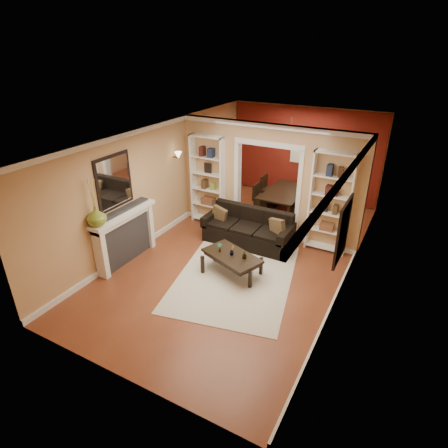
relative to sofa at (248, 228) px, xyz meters
The scene contains 30 objects.
floor 0.63m from the sofa, 71.62° to the right, with size 8.00×8.00×0.00m, color brown.
ceiling 2.34m from the sofa, 71.62° to the right, with size 8.00×8.00×0.00m, color white.
wall_back 3.68m from the sofa, 87.59° to the left, with size 8.00×8.00×0.00m, color tan.
wall_front 4.55m from the sofa, 88.08° to the right, with size 8.00×8.00×0.00m, color tan.
wall_left 2.35m from the sofa, 167.91° to the right, with size 8.00×8.00×0.00m, color tan.
wall_right 2.62m from the sofa, 10.62° to the right, with size 8.00×8.00×0.00m, color tan.
partition_wall 1.21m from the sofa, 78.73° to the left, with size 4.50×0.15×2.70m, color tan.
red_back_panel 3.64m from the sofa, 87.57° to the left, with size 4.44×0.04×2.64m, color maroon.
dining_window 3.67m from the sofa, 87.54° to the left, with size 0.78×0.03×0.98m, color #8CA5CC.
area_rug 1.51m from the sofa, 74.22° to the right, with size 2.23×3.13×0.01m, color beige.
sofa is the anchor object (origin of this frame).
pillow_left 0.76m from the sofa, behind, with size 0.38×0.11×0.38m, color brown.
pillow_right 0.76m from the sofa, ahead, with size 0.40×0.12×0.40m, color brown.
coffee_table 1.39m from the sofa, 78.15° to the right, with size 1.20×0.65×0.45m, color black.
plant_left 1.35m from the sofa, 89.90° to the right, with size 0.10×0.07×0.19m, color #336626.
plant_center 1.38m from the sofa, 78.15° to the right, with size 0.11×0.09×0.20m, color #336626.
plant_right 1.46m from the sofa, 67.33° to the right, with size 0.10×0.10×0.18m, color #336626.
bookshelf_left 1.69m from the sofa, 157.50° to the left, with size 0.90×0.30×2.30m, color white.
bookshelf_right 1.94m from the sofa, 18.84° to the left, with size 0.90×0.30×2.30m, color white.
fireplace 2.76m from the sofa, 134.86° to the right, with size 0.32×1.70×1.16m, color white.
vase 3.42m from the sofa, 126.21° to the right, with size 0.37×0.37×0.39m, color olive.
mirror 3.17m from the sofa, 136.85° to the right, with size 0.03×0.95×1.10m, color silver.
wall_sconce 2.46m from the sofa, behind, with size 0.18×0.18×0.22m, color #FFE0A5.
framed_art 3.00m from the sofa, 31.57° to the right, with size 0.04×0.85×1.05m, color black.
dining_table 2.16m from the sofa, 85.79° to the left, with size 0.99×1.77×0.62m, color black.
dining_chair_nw 1.89m from the sofa, 101.95° to the left, with size 0.41×0.41×0.82m, color black.
dining_chair_ne 1.98m from the sofa, 69.06° to the left, with size 0.42×0.42×0.84m, color black.
dining_chair_sw 2.48m from the sofa, 99.08° to the left, with size 0.44×0.44×0.90m, color black.
dining_chair_se 2.55m from the sofa, 73.88° to the left, with size 0.37×0.37×0.76m, color black.
chandelier 2.77m from the sofa, 86.20° to the left, with size 0.50×0.50×0.30m, color #3D281C.
Camera 1 is at (3.10, -6.69, 4.33)m, focal length 30.00 mm.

